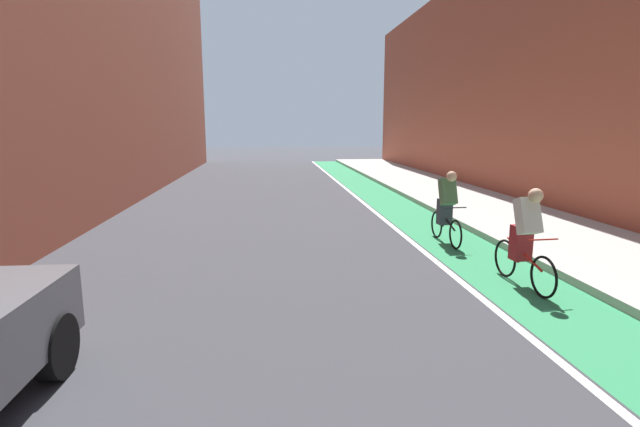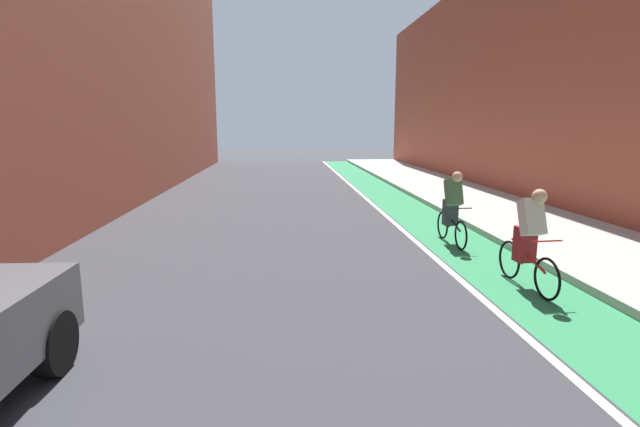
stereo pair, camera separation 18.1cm
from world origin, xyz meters
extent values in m
plane|color=#38383D|center=(0.00, 17.45, 0.00)|extent=(94.39, 94.39, 0.00)
cube|color=#2D8451|center=(3.65, 19.45, 0.00)|extent=(1.60, 42.91, 0.00)
cube|color=white|center=(2.75, 19.45, 0.00)|extent=(0.12, 42.91, 0.00)
cube|color=#A8A59E|center=(6.18, 19.45, 0.07)|extent=(3.45, 42.91, 0.14)
cube|color=#9E4C38|center=(9.11, 21.45, 4.39)|extent=(2.40, 38.91, 8.77)
cylinder|color=black|center=(-2.52, 11.01, 0.33)|extent=(0.23, 0.66, 0.66)
torus|color=black|center=(3.66, 12.67, 0.32)|extent=(0.08, 0.64, 0.64)
torus|color=black|center=(3.59, 13.72, 0.32)|extent=(0.08, 0.64, 0.64)
cylinder|color=red|center=(3.63, 13.20, 0.54)|extent=(0.10, 0.96, 0.33)
cylinder|color=red|center=(3.62, 13.38, 0.62)|extent=(0.04, 0.12, 0.55)
cylinder|color=red|center=(3.66, 12.75, 0.87)|extent=(0.48, 0.05, 0.02)
cube|color=maroon|center=(3.62, 13.30, 0.69)|extent=(0.29, 0.26, 0.56)
cube|color=beige|center=(3.63, 13.17, 1.15)|extent=(0.34, 0.42, 0.60)
sphere|color=tan|center=(3.64, 13.02, 1.49)|extent=(0.22, 0.22, 0.22)
torus|color=black|center=(3.46, 15.58, 0.31)|extent=(0.06, 0.62, 0.62)
torus|color=black|center=(3.43, 16.63, 0.31)|extent=(0.06, 0.62, 0.62)
cylinder|color=black|center=(3.45, 16.11, 0.53)|extent=(0.07, 0.96, 0.33)
cylinder|color=black|center=(3.44, 16.29, 0.61)|extent=(0.04, 0.12, 0.55)
cylinder|color=black|center=(3.46, 15.66, 0.86)|extent=(0.48, 0.04, 0.02)
cube|color=#333842|center=(3.44, 16.21, 0.68)|extent=(0.29, 0.25, 0.56)
cube|color=#4C7247|center=(3.45, 16.08, 1.14)|extent=(0.33, 0.41, 0.60)
sphere|color=tan|center=(3.45, 15.93, 1.48)|extent=(0.22, 0.22, 0.22)
cube|color=#333842|center=(3.44, 16.21, 1.16)|extent=(0.27, 0.28, 0.39)
camera|label=1|loc=(-0.34, 6.25, 2.52)|focal=26.94mm
camera|label=2|loc=(-0.16, 6.24, 2.52)|focal=26.94mm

